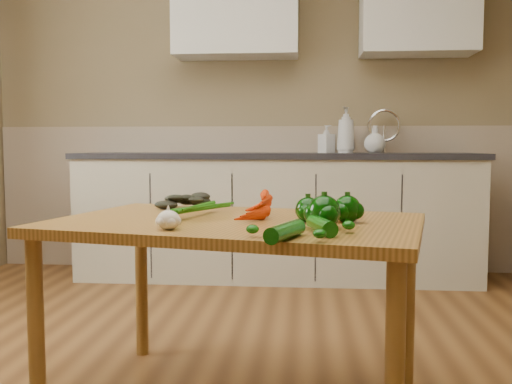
{
  "coord_description": "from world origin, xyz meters",
  "views": [
    {
      "loc": [
        0.41,
        -1.89,
        0.95
      ],
      "look_at": [
        0.21,
        0.37,
        0.77
      ],
      "focal_mm": 40.0,
      "sensor_mm": 36.0,
      "label": 1
    }
  ],
  "objects_px": {
    "tomato_c": "(343,211)",
    "soap_bottle_a": "(346,130)",
    "table": "(236,241)",
    "tomato_b": "(324,207)",
    "soap_bottle_b": "(326,139)",
    "pepper_a": "(308,210)",
    "carrot_bunch": "(239,209)",
    "pepper_c": "(324,212)",
    "soap_bottle_c": "(375,139)",
    "garlic_bulb": "(168,220)",
    "tomato_a": "(307,210)",
    "pepper_b": "(347,209)",
    "zucchini_a": "(322,226)",
    "leafy_greens": "(183,198)",
    "zucchini_b": "(285,231)"
  },
  "relations": [
    {
      "from": "soap_bottle_b",
      "to": "pepper_a",
      "type": "bearing_deg",
      "value": -135.51
    },
    {
      "from": "table",
      "to": "pepper_a",
      "type": "xyz_separation_m",
      "value": [
        0.26,
        -0.04,
        0.12
      ]
    },
    {
      "from": "zucchini_b",
      "to": "table",
      "type": "bearing_deg",
      "value": 114.34
    },
    {
      "from": "carrot_bunch",
      "to": "pepper_c",
      "type": "relative_size",
      "value": 2.26
    },
    {
      "from": "carrot_bunch",
      "to": "leafy_greens",
      "type": "xyz_separation_m",
      "value": [
        -0.27,
        0.28,
        0.01
      ]
    },
    {
      "from": "carrot_bunch",
      "to": "tomato_a",
      "type": "height_order",
      "value": "carrot_bunch"
    },
    {
      "from": "table",
      "to": "pepper_c",
      "type": "distance_m",
      "value": 0.39
    },
    {
      "from": "garlic_bulb",
      "to": "pepper_b",
      "type": "relative_size",
      "value": 0.78
    },
    {
      "from": "pepper_a",
      "to": "zucchini_b",
      "type": "relative_size",
      "value": 0.42
    },
    {
      "from": "tomato_c",
      "to": "pepper_a",
      "type": "bearing_deg",
      "value": -154.5
    },
    {
      "from": "carrot_bunch",
      "to": "garlic_bulb",
      "type": "xyz_separation_m",
      "value": [
        -0.19,
        -0.32,
        -0.0
      ]
    },
    {
      "from": "leafy_greens",
      "to": "tomato_a",
      "type": "relative_size",
      "value": 2.72
    },
    {
      "from": "carrot_bunch",
      "to": "tomato_a",
      "type": "xyz_separation_m",
      "value": [
        0.25,
        -0.02,
        -0.0
      ]
    },
    {
      "from": "soap_bottle_a",
      "to": "table",
      "type": "bearing_deg",
      "value": -83.57
    },
    {
      "from": "zucchini_b",
      "to": "soap_bottle_c",
      "type": "bearing_deg",
      "value": 77.77
    },
    {
      "from": "pepper_a",
      "to": "leafy_greens",
      "type": "bearing_deg",
      "value": 143.4
    },
    {
      "from": "zucchini_b",
      "to": "zucchini_a",
      "type": "bearing_deg",
      "value": 47.39
    },
    {
      "from": "soap_bottle_b",
      "to": "soap_bottle_c",
      "type": "xyz_separation_m",
      "value": [
        0.34,
        -0.1,
        -0.0
      ]
    },
    {
      "from": "tomato_b",
      "to": "tomato_c",
      "type": "relative_size",
      "value": 1.01
    },
    {
      "from": "soap_bottle_a",
      "to": "pepper_b",
      "type": "xyz_separation_m",
      "value": [
        -0.15,
        -2.21,
        -0.33
      ]
    },
    {
      "from": "leafy_greens",
      "to": "tomato_c",
      "type": "height_order",
      "value": "leafy_greens"
    },
    {
      "from": "leafy_greens",
      "to": "pepper_b",
      "type": "relative_size",
      "value": 1.96
    },
    {
      "from": "soap_bottle_a",
      "to": "tomato_a",
      "type": "xyz_separation_m",
      "value": [
        -0.28,
        -2.12,
        -0.35
      ]
    },
    {
      "from": "soap_bottle_b",
      "to": "carrot_bunch",
      "type": "distance_m",
      "value": 2.21
    },
    {
      "from": "pepper_a",
      "to": "pepper_b",
      "type": "distance_m",
      "value": 0.14
    },
    {
      "from": "garlic_bulb",
      "to": "pepper_a",
      "type": "relative_size",
      "value": 0.85
    },
    {
      "from": "soap_bottle_a",
      "to": "leafy_greens",
      "type": "distance_m",
      "value": 2.02
    },
    {
      "from": "pepper_a",
      "to": "carrot_bunch",
      "type": "bearing_deg",
      "value": 157.46
    },
    {
      "from": "soap_bottle_c",
      "to": "soap_bottle_a",
      "type": "bearing_deg",
      "value": 19.29
    },
    {
      "from": "soap_bottle_b",
      "to": "leafy_greens",
      "type": "bearing_deg",
      "value": -151.41
    },
    {
      "from": "soap_bottle_b",
      "to": "soap_bottle_c",
      "type": "height_order",
      "value": "soap_bottle_b"
    },
    {
      "from": "soap_bottle_a",
      "to": "pepper_a",
      "type": "bearing_deg",
      "value": -76.92
    },
    {
      "from": "soap_bottle_c",
      "to": "zucchini_a",
      "type": "distance_m",
      "value": 2.48
    },
    {
      "from": "soap_bottle_b",
      "to": "pepper_c",
      "type": "bearing_deg",
      "value": -134.06
    },
    {
      "from": "carrot_bunch",
      "to": "tomato_c",
      "type": "relative_size",
      "value": 3.35
    },
    {
      "from": "pepper_c",
      "to": "tomato_a",
      "type": "xyz_separation_m",
      "value": [
        -0.05,
        0.24,
        -0.02
      ]
    },
    {
      "from": "soap_bottle_c",
      "to": "pepper_c",
      "type": "xyz_separation_m",
      "value": [
        -0.43,
        -2.31,
        -0.26
      ]
    },
    {
      "from": "garlic_bulb",
      "to": "pepper_c",
      "type": "xyz_separation_m",
      "value": [
        0.49,
        0.06,
        0.02
      ]
    },
    {
      "from": "garlic_bulb",
      "to": "zucchini_b",
      "type": "height_order",
      "value": "garlic_bulb"
    },
    {
      "from": "leafy_greens",
      "to": "pepper_a",
      "type": "height_order",
      "value": "leafy_greens"
    },
    {
      "from": "zucchini_a",
      "to": "zucchini_b",
      "type": "height_order",
      "value": "zucchini_a"
    },
    {
      "from": "pepper_b",
      "to": "zucchini_a",
      "type": "distance_m",
      "value": 0.28
    },
    {
      "from": "soap_bottle_a",
      "to": "pepper_a",
      "type": "distance_m",
      "value": 2.25
    },
    {
      "from": "leafy_greens",
      "to": "tomato_c",
      "type": "xyz_separation_m",
      "value": [
        0.65,
        -0.33,
        -0.01
      ]
    },
    {
      "from": "soap_bottle_b",
      "to": "tomato_c",
      "type": "distance_m",
      "value": 2.22
    },
    {
      "from": "table",
      "to": "soap_bottle_c",
      "type": "relative_size",
      "value": 7.38
    },
    {
      "from": "garlic_bulb",
      "to": "tomato_a",
      "type": "relative_size",
      "value": 1.08
    },
    {
      "from": "tomato_c",
      "to": "soap_bottle_a",
      "type": "bearing_deg",
      "value": 85.8
    },
    {
      "from": "pepper_b",
      "to": "tomato_c",
      "type": "bearing_deg",
      "value": 99.05
    },
    {
      "from": "table",
      "to": "tomato_b",
      "type": "distance_m",
      "value": 0.37
    }
  ]
}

